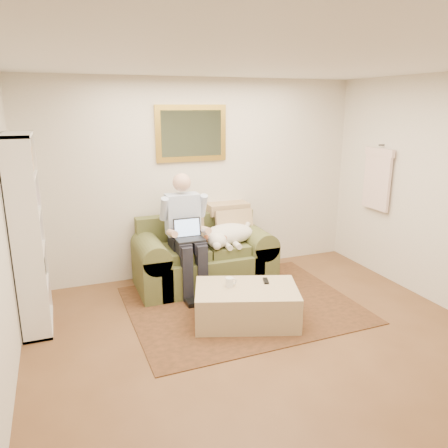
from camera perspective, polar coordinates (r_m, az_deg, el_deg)
room_shell at (r=3.93m, az=6.34°, el=1.11°), size 4.51×5.00×2.61m
rug at (r=5.18m, az=2.31°, el=-10.46°), size 2.58×2.08×0.01m
sofa at (r=5.67m, az=-2.66°, el=-4.91°), size 1.73×0.88×1.04m
seated_man at (r=5.32m, az=-4.84°, el=-1.45°), size 0.57×0.82×1.46m
laptop at (r=5.24m, az=-4.64°, el=-1.28°), size 0.34×0.27×0.24m
sleeping_dog at (r=5.58m, az=0.61°, el=-1.30°), size 0.71×0.45×0.26m
ottoman at (r=4.74m, az=2.93°, el=-10.48°), size 1.24×1.00×0.39m
coffee_mug at (r=4.66m, az=0.71°, el=-7.61°), size 0.08×0.08×0.10m
tv_remote at (r=4.82m, az=5.48°, el=-7.40°), size 0.09×0.16×0.02m
bookshelf at (r=4.81m, az=-24.24°, el=-1.24°), size 0.28×0.80×2.00m
wall_mirror at (r=5.75m, az=-4.29°, el=11.72°), size 0.94×0.04×0.72m
hanging_shirt at (r=6.15m, az=19.41°, el=5.98°), size 0.06×0.52×0.90m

